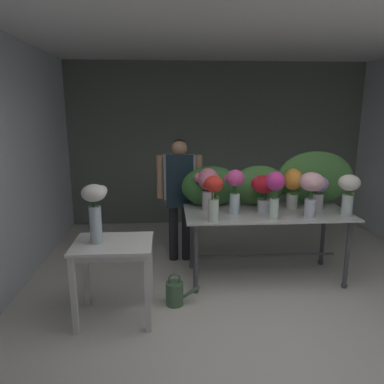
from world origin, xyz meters
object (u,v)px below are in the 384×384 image
at_px(vase_sunset_freesia, 293,185).
at_px(vase_ivory_ranunculus, 349,191).
at_px(florist, 180,188).
at_px(watering_can, 175,293).
at_px(display_table_glass, 266,222).
at_px(vase_white_roses_tall, 95,207).
at_px(vase_scarlet_roses, 214,194).
at_px(vase_magenta_dahlias, 275,189).
at_px(vase_rosy_snapdragons, 208,185).
at_px(vase_blush_hydrangea, 311,188).
at_px(vase_fuchsia_lilies, 235,187).
at_px(side_table_white, 113,253).
at_px(vase_crimson_anemones, 264,188).
at_px(vase_lilac_stock, 318,190).

bearing_deg(vase_sunset_freesia, vase_ivory_ranunculus, -34.10).
distance_m(florist, watering_can, 1.43).
relative_size(display_table_glass, vase_white_roses_tall, 3.45).
xyz_separation_m(florist, vase_scarlet_roses, (0.32, -0.91, 0.12)).
bearing_deg(vase_ivory_ranunculus, vase_white_roses_tall, -168.61).
distance_m(display_table_glass, vase_magenta_dahlias, 0.54).
height_order(vase_sunset_freesia, vase_magenta_dahlias, vase_magenta_dahlias).
distance_m(florist, vase_sunset_freesia, 1.40).
relative_size(vase_rosy_snapdragons, vase_blush_hydrangea, 1.00).
distance_m(vase_rosy_snapdragons, vase_blush_hydrangea, 1.14).
height_order(vase_scarlet_roses, vase_magenta_dahlias, vase_magenta_dahlias).
xyz_separation_m(vase_rosy_snapdragons, vase_fuchsia_lilies, (0.28, -0.17, 0.01)).
bearing_deg(florist, side_table_white, -116.17).
xyz_separation_m(vase_fuchsia_lilies, vase_ivory_ranunculus, (1.22, -0.17, -0.02)).
bearing_deg(vase_white_roses_tall, vase_fuchsia_lilies, 26.50).
height_order(vase_fuchsia_lilies, vase_scarlet_roses, vase_fuchsia_lilies).
bearing_deg(vase_white_roses_tall, vase_blush_hydrangea, 12.82).
bearing_deg(vase_scarlet_roses, vase_sunset_freesia, 23.66).
bearing_deg(vase_white_roses_tall, vase_magenta_dahlias, 14.38).
xyz_separation_m(vase_fuchsia_lilies, vase_crimson_anemones, (0.34, 0.03, -0.02)).
xyz_separation_m(vase_scarlet_roses, watering_can, (-0.41, -0.23, -0.98)).
relative_size(florist, vase_blush_hydrangea, 3.24).
bearing_deg(vase_white_roses_tall, watering_can, 15.52).
bearing_deg(vase_scarlet_roses, vase_crimson_anemones, 25.99).
height_order(display_table_glass, vase_ivory_ranunculus, vase_ivory_ranunculus).
xyz_separation_m(side_table_white, vase_lilac_stock, (2.27, 0.82, 0.39)).
bearing_deg(vase_lilac_stock, vase_sunset_freesia, 170.61).
relative_size(vase_sunset_freesia, vase_crimson_anemones, 1.12).
relative_size(vase_blush_hydrangea, vase_magenta_dahlias, 0.96).
xyz_separation_m(vase_lilac_stock, vase_crimson_anemones, (-0.67, -0.09, 0.05)).
bearing_deg(vase_crimson_anemones, vase_fuchsia_lilies, -174.50).
bearing_deg(side_table_white, vase_scarlet_roses, 23.76).
distance_m(display_table_glass, vase_white_roses_tall, 1.98).
bearing_deg(florist, vase_scarlet_roses, -70.42).
xyz_separation_m(display_table_glass, vase_crimson_anemones, (-0.05, -0.01, 0.42)).
relative_size(side_table_white, vase_crimson_anemones, 1.81).
bearing_deg(florist, vase_ivory_ranunculus, -24.18).
distance_m(vase_ivory_ranunculus, watering_can, 2.17).
height_order(vase_ivory_ranunculus, vase_white_roses_tall, vase_white_roses_tall).
bearing_deg(vase_fuchsia_lilies, vase_crimson_anemones, 5.50).
distance_m(vase_rosy_snapdragons, vase_crimson_anemones, 0.63).
height_order(florist, vase_scarlet_roses, florist).
xyz_separation_m(vase_rosy_snapdragons, vase_blush_hydrangea, (1.07, -0.37, 0.02)).
distance_m(vase_sunset_freesia, vase_scarlet_roses, 1.08).
height_order(vase_crimson_anemones, vase_scarlet_roses, vase_scarlet_roses).
height_order(vase_sunset_freesia, vase_white_roses_tall, vase_white_roses_tall).
distance_m(side_table_white, vase_fuchsia_lilies, 1.51).
xyz_separation_m(display_table_glass, florist, (-0.98, 0.60, 0.30)).
bearing_deg(vase_fuchsia_lilies, display_table_glass, 6.85).
xyz_separation_m(vase_magenta_dahlias, watering_can, (-1.07, -0.26, -1.02)).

